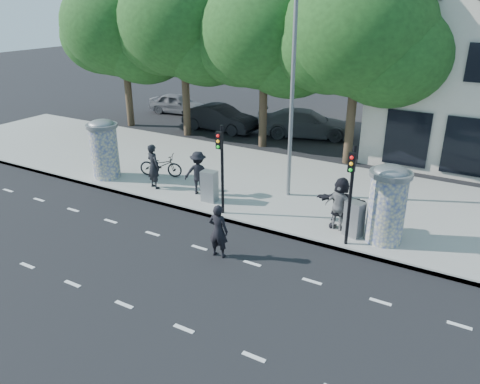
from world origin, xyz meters
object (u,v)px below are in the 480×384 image
Objects in this scene: ped_b at (153,166)px; car_right at (306,123)px; ped_f at (340,203)px; man_road at (218,231)px; ped_d at (198,173)px; street_lamp at (292,81)px; bicycle at (161,165)px; cabinet_left at (209,186)px; traffic_pole_far at (351,186)px; car_mid at (220,118)px; ped_e at (339,207)px; ad_column_left at (104,148)px; cabinet_right at (354,219)px; car_left at (178,104)px; traffic_pole_near at (221,161)px; ad_column_right at (387,202)px.

ped_b is 11.43m from car_right.
man_road is (-2.78, -3.54, -0.20)m from ped_f.
ped_f reaches higher than ped_d.
street_lamp reaches higher than bicycle.
traffic_pole_far is at bearing -10.11° from cabinet_left.
car_mid is (-8.14, 13.02, -0.11)m from man_road.
street_lamp reaches higher than ped_e.
ad_column_left is 1.53× the size of ped_e.
ad_column_left is at bearing -26.72° from man_road.
ped_f is at bearing -86.04° from ped_e.
traffic_pole_far reaches higher than ped_b.
ped_d reaches higher than cabinet_right.
man_road is 20.39m from car_left.
cabinet_left is 5.88m from cabinet_right.
man_road is at bearing -146.35° from bicycle.
car_left is (-9.96, 11.80, -0.36)m from ped_d.
ad_column_left reaches higher than bicycle.
traffic_pole_near is 1.72× the size of bicycle.
ped_d reaches higher than bicycle.
ped_f is (-1.59, 0.13, -0.44)m from ad_column_right.
traffic_pole_far is at bearing -72.38° from cabinet_right.
ped_b is at bearing -153.37° from car_left.
street_lamp is 4.98m from ped_f.
man_road is at bearing -21.76° from ad_column_left.
bicycle is at bearing 157.54° from cabinet_left.
car_right is at bearing -70.94° from ped_f.
cabinet_right is at bearing -31.58° from street_lamp.
car_mid is (-4.83, 9.34, -0.27)m from ped_d.
ped_f reaches higher than bicycle.
ad_column_right is at bearing -176.57° from ped_e.
cabinet_right is (0.60, -0.29, -0.33)m from ped_f.
ad_column_left is 1.46× the size of ped_d.
car_right is at bearing -73.01° from car_mid.
ad_column_right is 0.65× the size of car_left.
traffic_pole_far is at bearing 126.58° from ped_e.
car_right is at bearing 123.74° from ad_column_right.
ped_f reaches higher than cabinet_right.
car_mid is 0.87× the size of car_right.
man_road is (-2.78, -3.42, -0.12)m from ped_e.
car_right is (2.95, 9.94, 0.13)m from bicycle.
cabinet_right is at bearing -162.07° from ped_b.
ped_b is (-5.28, -2.07, -3.68)m from street_lamp.
street_lamp reaches higher than ad_column_left.
ped_e is at bearing 152.86° from ped_d.
ped_d is 0.33× the size of car_right.
traffic_pole_far is 2.73× the size of cabinet_right.
traffic_pole_far reaches higher than cabinet_right.
traffic_pole_far is (-1.00, -0.91, 0.69)m from ad_column_right.
street_lamp is 4.05× the size of bicycle.
ped_f reaches higher than car_right.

